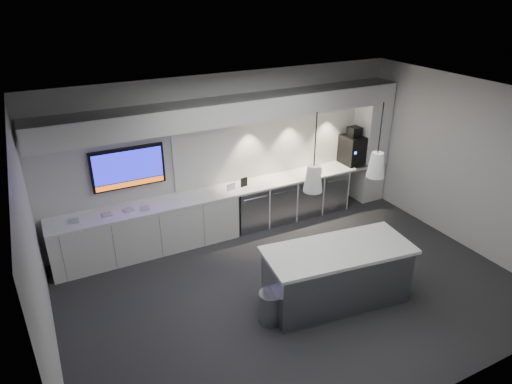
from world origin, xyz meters
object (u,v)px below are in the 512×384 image
island (337,275)px  coffee_machine (353,148)px  bin (271,307)px  wall_tv (128,168)px

island → coffee_machine: size_ratio=2.87×
bin → coffee_machine: size_ratio=0.61×
bin → coffee_machine: 4.47m
wall_tv → bin: bearing=-67.5°
wall_tv → island: 3.90m
island → coffee_machine: bearing=56.1°
island → coffee_machine: coffee_machine is taller
wall_tv → island: size_ratio=0.54×
wall_tv → coffee_machine: (4.65, -0.25, -0.33)m
wall_tv → coffee_machine: bearing=-3.0°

